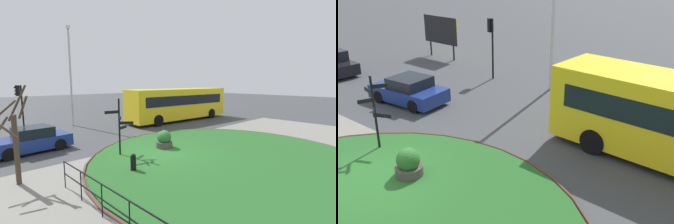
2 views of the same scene
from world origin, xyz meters
TOP-DOWN VIEW (x-y plane):
  - ground at (0.00, 0.00)m, footprint 120.00×120.00m
  - sidewalk_paving at (0.00, -1.98)m, footprint 32.00×8.03m
  - grass_island at (2.03, -2.84)m, footprint 13.48×13.48m
  - grass_kerb_ring at (2.03, -2.84)m, footprint 13.79×13.79m
  - signpost_directional at (-1.75, 1.17)m, footprint 1.31×1.01m
  - bollard_foreground at (-2.45, -1.05)m, footprint 0.24×0.24m
  - railing_grass_edge at (-4.95, -3.23)m, footprint 0.32×5.20m
  - bus_yellow at (8.36, 7.05)m, footprint 11.04×3.07m
  - car_near_lane at (-4.93, 5.17)m, footprint 4.06×2.24m
  - traffic_light_near at (-4.36, 10.90)m, footprint 0.48×0.32m
  - lamppost_tall at (-0.44, 11.31)m, footprint 0.32×0.32m
  - planter_near_signpost at (0.75, 0.61)m, footprint 0.94×0.94m
  - street_tree_bare at (-6.31, 0.88)m, footprint 1.45×1.79m

SIDE VIEW (x-z plane):
  - ground at x=0.00m, z-range 0.00..0.00m
  - sidewalk_paving at x=0.00m, z-range 0.00..0.02m
  - grass_island at x=2.03m, z-range 0.00..0.10m
  - grass_kerb_ring at x=2.03m, z-range 0.00..0.11m
  - bollard_foreground at x=-2.45m, z-range 0.01..0.82m
  - planter_near_signpost at x=0.75m, z-range -0.06..1.03m
  - car_near_lane at x=-4.93m, z-range -0.05..1.31m
  - railing_grass_edge at x=-4.95m, z-range 0.15..1.17m
  - bus_yellow at x=8.36m, z-range 0.12..3.23m
  - signpost_directional at x=-1.75m, z-range 0.21..3.20m
  - street_tree_bare at x=-6.31m, z-range -0.09..3.60m
  - traffic_light_near at x=-4.36m, z-range 0.83..4.38m
  - lamppost_tall at x=-0.44m, z-range 0.29..8.73m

